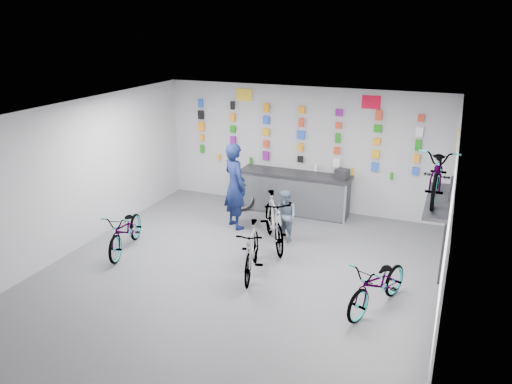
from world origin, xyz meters
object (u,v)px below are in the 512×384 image
at_px(bike_center, 252,250).
at_px(clerk, 235,186).
at_px(bike_left, 126,230).
at_px(bike_service, 274,221).
at_px(customer, 285,216).
at_px(bike_right, 378,285).
at_px(counter, 294,193).

xyz_separation_m(bike_center, clerk, (-1.21, 1.93, 0.49)).
distance_m(bike_left, clerk, 2.55).
bearing_deg(bike_service, customer, 32.58).
distance_m(bike_right, bike_service, 2.90).
xyz_separation_m(bike_center, customer, (0.09, 1.61, 0.08)).
xyz_separation_m(counter, clerk, (-0.96, -1.36, 0.49)).
bearing_deg(counter, clerk, -125.21).
relative_size(clerk, customer, 1.72).
bearing_deg(bike_right, bike_left, -161.45).
bearing_deg(bike_right, clerk, 169.34).
bearing_deg(bike_service, bike_right, -65.30).
bearing_deg(counter, bike_service, -84.37).
bearing_deg(bike_service, bike_left, 175.80).
xyz_separation_m(clerk, customer, (1.29, -0.32, -0.41)).
height_order(counter, bike_right, counter).
xyz_separation_m(bike_right, clerk, (-3.54, 2.24, 0.54)).
relative_size(bike_service, customer, 1.62).
distance_m(bike_center, customer, 1.61).
height_order(bike_right, bike_service, bike_service).
relative_size(counter, bike_left, 1.61).
xyz_separation_m(bike_center, bike_service, (-0.05, 1.32, 0.07)).
bearing_deg(customer, clerk, -163.33).
xyz_separation_m(bike_service, clerk, (-1.15, 0.61, 0.42)).
bearing_deg(bike_left, clerk, 36.70).
distance_m(bike_right, clerk, 4.23).
xyz_separation_m(bike_right, bike_service, (-2.39, 1.63, 0.11)).
bearing_deg(bike_left, bike_service, 11.54).
xyz_separation_m(counter, bike_service, (0.19, -1.96, 0.06)).
distance_m(bike_center, bike_service, 1.32).
relative_size(bike_center, customer, 1.42).
bearing_deg(bike_service, counter, 64.59).
height_order(bike_center, bike_service, bike_service).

